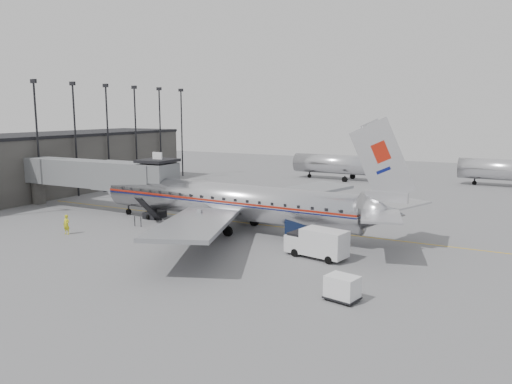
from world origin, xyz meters
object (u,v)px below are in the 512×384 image
service_van (317,242)px  baggage_cart_white (342,287)px  ramp_worker (67,224)px  airliner (231,201)px  baggage_cart_navy (299,230)px

service_van → baggage_cart_white: 9.06m
service_van → ramp_worker: (-23.51, -3.75, -0.30)m
airliner → ramp_worker: 15.62m
baggage_cart_white → ramp_worker: size_ratio=1.22×
airliner → baggage_cart_navy: (7.54, -0.97, -1.80)m
service_van → baggage_cart_navy: service_van is taller
service_van → ramp_worker: service_van is taller
airliner → service_van: airliner is taller
airliner → service_van: bearing=-22.7°
service_van → baggage_cart_white: size_ratio=2.32×
airliner → baggage_cart_white: airliner is taller
airliner → baggage_cart_navy: size_ratio=13.35×
airliner → baggage_cart_white: 20.22m
service_van → baggage_cart_navy: (-3.27, 4.20, -0.25)m
baggage_cart_navy → airliner: bearing=163.0°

